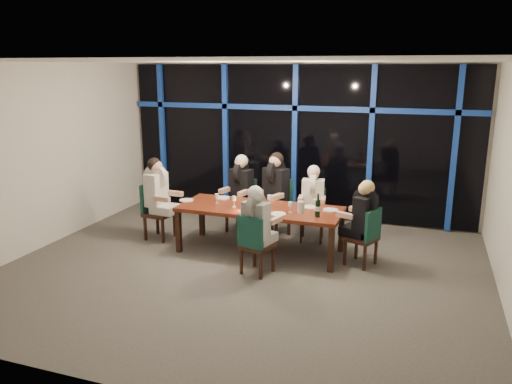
{
  "coord_description": "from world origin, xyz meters",
  "views": [
    {
      "loc": [
        2.45,
        -6.44,
        2.93
      ],
      "look_at": [
        0.0,
        0.6,
        1.05
      ],
      "focal_mm": 35.0,
      "sensor_mm": 36.0,
      "label": 1
    }
  ],
  "objects_px": {
    "dining_table": "(260,211)",
    "diner_end_right": "(363,210)",
    "chair_end_left": "(155,208)",
    "diner_far_right": "(313,192)",
    "chair_far_mid": "(277,204)",
    "diner_end_left": "(158,187)",
    "wine_bottle": "(318,208)",
    "diner_near_mid": "(257,216)",
    "diner_far_left": "(240,182)",
    "chair_far_right": "(313,211)",
    "diner_far_mid": "(275,182)",
    "chair_end_right": "(366,234)",
    "chair_near_mid": "(254,242)",
    "water_pitcher": "(301,207)",
    "chair_far_left": "(243,202)"
  },
  "relations": [
    {
      "from": "dining_table",
      "to": "diner_end_right",
      "type": "bearing_deg",
      "value": -0.65
    },
    {
      "from": "chair_end_left",
      "to": "diner_far_right",
      "type": "relative_size",
      "value": 1.12
    },
    {
      "from": "chair_far_mid",
      "to": "chair_end_left",
      "type": "relative_size",
      "value": 1.04
    },
    {
      "from": "diner_end_left",
      "to": "wine_bottle",
      "type": "xyz_separation_m",
      "value": [
        2.83,
        -0.23,
        -0.05
      ]
    },
    {
      "from": "diner_near_mid",
      "to": "dining_table",
      "type": "bearing_deg",
      "value": -58.8
    },
    {
      "from": "chair_far_mid",
      "to": "diner_near_mid",
      "type": "height_order",
      "value": "diner_near_mid"
    },
    {
      "from": "dining_table",
      "to": "diner_far_left",
      "type": "height_order",
      "value": "diner_far_left"
    },
    {
      "from": "diner_far_left",
      "to": "chair_far_right",
      "type": "bearing_deg",
      "value": 11.59
    },
    {
      "from": "diner_far_mid",
      "to": "chair_end_right",
      "type": "bearing_deg",
      "value": -7.65
    },
    {
      "from": "chair_end_left",
      "to": "chair_near_mid",
      "type": "relative_size",
      "value": 1.09
    },
    {
      "from": "chair_end_right",
      "to": "diner_end_right",
      "type": "height_order",
      "value": "diner_end_right"
    },
    {
      "from": "water_pitcher",
      "to": "chair_end_right",
      "type": "bearing_deg",
      "value": 13.3
    },
    {
      "from": "chair_far_mid",
      "to": "chair_near_mid",
      "type": "height_order",
      "value": "chair_far_mid"
    },
    {
      "from": "chair_end_right",
      "to": "chair_far_mid",
      "type": "bearing_deg",
      "value": -97.78
    },
    {
      "from": "diner_far_right",
      "to": "diner_end_left",
      "type": "relative_size",
      "value": 0.92
    },
    {
      "from": "diner_far_left",
      "to": "diner_far_right",
      "type": "distance_m",
      "value": 1.35
    },
    {
      "from": "chair_far_right",
      "to": "diner_far_left",
      "type": "height_order",
      "value": "diner_far_left"
    },
    {
      "from": "chair_far_mid",
      "to": "diner_end_right",
      "type": "relative_size",
      "value": 1.16
    },
    {
      "from": "diner_end_left",
      "to": "diner_near_mid",
      "type": "bearing_deg",
      "value": -107.45
    },
    {
      "from": "diner_end_left",
      "to": "water_pitcher",
      "type": "xyz_separation_m",
      "value": [
        2.55,
        -0.14,
        -0.09
      ]
    },
    {
      "from": "diner_end_right",
      "to": "chair_near_mid",
      "type": "bearing_deg",
      "value": -35.53
    },
    {
      "from": "chair_far_left",
      "to": "chair_far_right",
      "type": "xyz_separation_m",
      "value": [
        1.32,
        -0.07,
        -0.04
      ]
    },
    {
      "from": "wine_bottle",
      "to": "diner_far_mid",
      "type": "bearing_deg",
      "value": 133.71
    },
    {
      "from": "chair_far_left",
      "to": "chair_near_mid",
      "type": "xyz_separation_m",
      "value": [
        0.88,
        -1.86,
        -0.03
      ]
    },
    {
      "from": "chair_far_right",
      "to": "diner_far_mid",
      "type": "height_order",
      "value": "diner_far_mid"
    },
    {
      "from": "chair_end_right",
      "to": "diner_near_mid",
      "type": "distance_m",
      "value": 1.68
    },
    {
      "from": "dining_table",
      "to": "chair_end_left",
      "type": "xyz_separation_m",
      "value": [
        -1.94,
        0.04,
        -0.14
      ]
    },
    {
      "from": "chair_far_right",
      "to": "diner_end_right",
      "type": "xyz_separation_m",
      "value": [
        0.96,
        -0.91,
        0.36
      ]
    },
    {
      "from": "diner_far_right",
      "to": "diner_near_mid",
      "type": "relative_size",
      "value": 1.0
    },
    {
      "from": "diner_end_right",
      "to": "diner_near_mid",
      "type": "bearing_deg",
      "value": -37.38
    },
    {
      "from": "chair_far_left",
      "to": "dining_table",
      "type": "bearing_deg",
      "value": -44.2
    },
    {
      "from": "chair_end_right",
      "to": "wine_bottle",
      "type": "height_order",
      "value": "wine_bottle"
    },
    {
      "from": "chair_far_right",
      "to": "diner_end_right",
      "type": "bearing_deg",
      "value": -51.59
    },
    {
      "from": "chair_far_left",
      "to": "chair_end_right",
      "type": "distance_m",
      "value": 2.55
    },
    {
      "from": "chair_far_left",
      "to": "wine_bottle",
      "type": "relative_size",
      "value": 2.73
    },
    {
      "from": "chair_far_right",
      "to": "diner_end_left",
      "type": "distance_m",
      "value": 2.69
    },
    {
      "from": "chair_far_right",
      "to": "diner_far_right",
      "type": "relative_size",
      "value": 1.03
    },
    {
      "from": "wine_bottle",
      "to": "diner_end_right",
      "type": "bearing_deg",
      "value": 15.74
    },
    {
      "from": "chair_far_right",
      "to": "water_pitcher",
      "type": "xyz_separation_m",
      "value": [
        0.03,
        -1.0,
        0.34
      ]
    },
    {
      "from": "dining_table",
      "to": "chair_far_left",
      "type": "relative_size",
      "value": 2.71
    },
    {
      "from": "chair_far_right",
      "to": "chair_near_mid",
      "type": "relative_size",
      "value": 1.0
    },
    {
      "from": "diner_near_mid",
      "to": "chair_near_mid",
      "type": "bearing_deg",
      "value": 90.0
    },
    {
      "from": "chair_end_left",
      "to": "wine_bottle",
      "type": "bearing_deg",
      "value": -89.83
    },
    {
      "from": "diner_end_left",
      "to": "chair_far_right",
      "type": "bearing_deg",
      "value": -66.39
    },
    {
      "from": "chair_near_mid",
      "to": "diner_far_right",
      "type": "relative_size",
      "value": 1.03
    },
    {
      "from": "chair_far_left",
      "to": "diner_near_mid",
      "type": "bearing_deg",
      "value": -52.08
    },
    {
      "from": "diner_far_left",
      "to": "diner_far_right",
      "type": "bearing_deg",
      "value": 8.38
    },
    {
      "from": "chair_far_left",
      "to": "chair_end_left",
      "type": "distance_m",
      "value": 1.58
    },
    {
      "from": "diner_far_mid",
      "to": "chair_end_left",
      "type": "bearing_deg",
      "value": -137.63
    },
    {
      "from": "chair_far_right",
      "to": "chair_end_left",
      "type": "relative_size",
      "value": 0.92
    }
  ]
}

